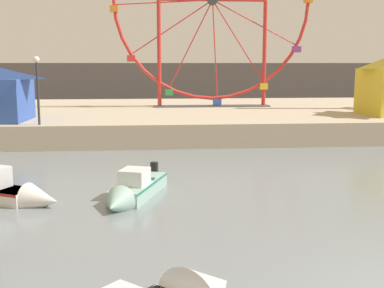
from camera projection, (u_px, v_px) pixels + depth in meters
quay_promenade at (224, 117)px, 34.98m from camera, size 110.00×19.20×1.26m
distant_town_skyline at (192, 82)px, 59.37m from camera, size 140.00×3.00×4.40m
motorboat_seafoam at (133, 190)px, 15.92m from camera, size 2.22×4.18×1.21m
ferris_wheel_red_frame at (213, 3)px, 34.74m from camera, size 14.23×1.20×14.41m
promenade_lamp_near at (37, 79)px, 24.85m from camera, size 0.32×0.32×3.42m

